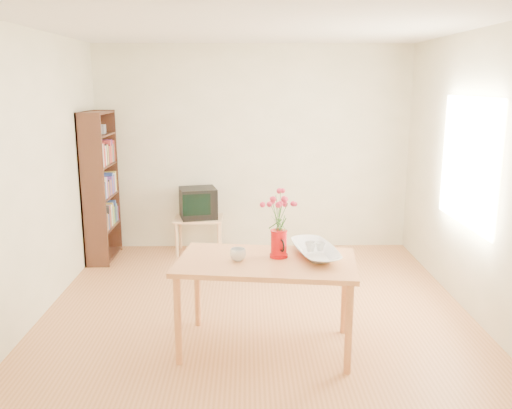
{
  "coord_description": "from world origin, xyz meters",
  "views": [
    {
      "loc": [
        -0.08,
        -4.68,
        2.12
      ],
      "look_at": [
        0.0,
        0.3,
        1.0
      ],
      "focal_mm": 38.0,
      "sensor_mm": 36.0,
      "label": 1
    }
  ],
  "objects_px": {
    "pitcher": "(279,245)",
    "television": "(198,202)",
    "bowl": "(316,230)",
    "mug": "(238,255)",
    "table": "(266,270)"
  },
  "relations": [
    {
      "from": "mug",
      "to": "television",
      "type": "relative_size",
      "value": 0.24
    },
    {
      "from": "mug",
      "to": "television",
      "type": "height_order",
      "value": "mug"
    },
    {
      "from": "bowl",
      "to": "television",
      "type": "xyz_separation_m",
      "value": [
        -1.17,
        2.47,
        -0.31
      ]
    },
    {
      "from": "table",
      "to": "bowl",
      "type": "relative_size",
      "value": 3.23
    },
    {
      "from": "pitcher",
      "to": "television",
      "type": "xyz_separation_m",
      "value": [
        -0.87,
        2.5,
        -0.2
      ]
    },
    {
      "from": "mug",
      "to": "bowl",
      "type": "bearing_deg",
      "value": 165.6
    },
    {
      "from": "table",
      "to": "pitcher",
      "type": "relative_size",
      "value": 6.62
    },
    {
      "from": "television",
      "to": "bowl",
      "type": "bearing_deg",
      "value": -77.9
    },
    {
      "from": "table",
      "to": "bowl",
      "type": "distance_m",
      "value": 0.51
    },
    {
      "from": "pitcher",
      "to": "mug",
      "type": "height_order",
      "value": "pitcher"
    },
    {
      "from": "television",
      "to": "mug",
      "type": "bearing_deg",
      "value": -91.32
    },
    {
      "from": "mug",
      "to": "television",
      "type": "xyz_separation_m",
      "value": [
        -0.54,
        2.59,
        -0.14
      ]
    },
    {
      "from": "pitcher",
      "to": "television",
      "type": "relative_size",
      "value": 0.44
    },
    {
      "from": "pitcher",
      "to": "television",
      "type": "bearing_deg",
      "value": 94.52
    },
    {
      "from": "table",
      "to": "bowl",
      "type": "height_order",
      "value": "bowl"
    }
  ]
}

